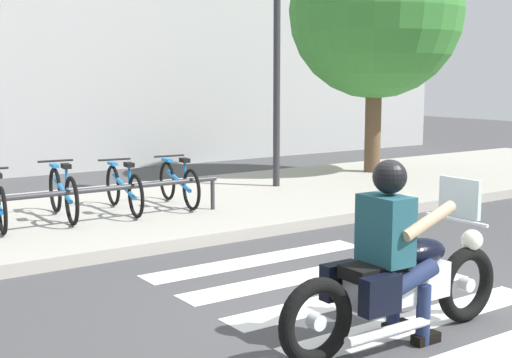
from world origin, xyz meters
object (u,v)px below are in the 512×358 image
object	(u,v)px
bike_rack	(44,197)
bicycle_5	(179,183)
motorcycle	(399,284)
bicycle_4	(124,188)
tree_near_rack	(376,11)
bicycle_3	(63,193)
rider	(393,239)
street_lamp	(277,44)

from	to	relation	value
bike_rack	bicycle_5	bearing A→B (deg)	14.14
bicycle_5	motorcycle	bearing A→B (deg)	-100.72
bicycle_4	tree_near_rack	size ratio (longest dim) A/B	0.33
tree_near_rack	bicycle_3	bearing A→B (deg)	-170.95
tree_near_rack	bike_rack	bearing A→B (deg)	-167.24
bike_rack	motorcycle	bearing A→B (deg)	-76.44
bicycle_3	bicycle_4	bearing A→B (deg)	0.08
motorcycle	bicycle_4	bearing A→B (deg)	88.45
rider	bicycle_3	world-z (taller)	rider
motorcycle	rider	distance (m)	0.38
street_lamp	tree_near_rack	bearing A→B (deg)	8.45
rider	tree_near_rack	distance (m)	9.25
bicycle_3	street_lamp	world-z (taller)	street_lamp
street_lamp	bicycle_5	bearing A→B (deg)	-163.66
street_lamp	tree_near_rack	xyz separation A→B (m)	(2.69, 0.40, 0.71)
bicycle_5	bike_rack	distance (m)	2.27
bicycle_5	bicycle_4	bearing A→B (deg)	179.97
motorcycle	bicycle_5	xyz separation A→B (m)	(1.03, 5.42, 0.02)
motorcycle	street_lamp	world-z (taller)	street_lamp
street_lamp	motorcycle	bearing A→B (deg)	-118.63
rider	bicycle_4	size ratio (longest dim) A/B	0.87
bicycle_4	bicycle_3	bearing A→B (deg)	-179.92
bike_rack	rider	bearing A→B (deg)	-77.29
bicycle_3	street_lamp	xyz separation A→B (m)	(4.06, 0.68, 2.10)
bike_rack	street_lamp	bearing A→B (deg)	15.27
rider	bicycle_4	world-z (taller)	rider
bicycle_5	bike_rack	bearing A→B (deg)	-165.86
bicycle_4	bicycle_5	bearing A→B (deg)	-0.03
bicycle_3	rider	bearing A→B (deg)	-83.09
bike_rack	bicycle_4	bearing A→B (deg)	22.79
bike_rack	bicycle_3	bearing A→B (deg)	51.50
motorcycle	bicycle_3	distance (m)	5.47
rider	bicycle_4	bearing A→B (deg)	87.64
bike_rack	street_lamp	xyz separation A→B (m)	(4.50, 1.23, 2.03)
tree_near_rack	bicycle_5	bearing A→B (deg)	-167.86
bicycle_3	bicycle_5	bearing A→B (deg)	0.03
rider	bicycle_5	size ratio (longest dim) A/B	0.93
bicycle_4	bicycle_5	world-z (taller)	same
bicycle_4	bicycle_5	xyz separation A→B (m)	(0.88, -0.00, -0.00)
bicycle_4	bicycle_5	distance (m)	0.88
bicycle_5	rider	bearing A→B (deg)	-101.51
bicycle_4	street_lamp	size ratio (longest dim) A/B	0.39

